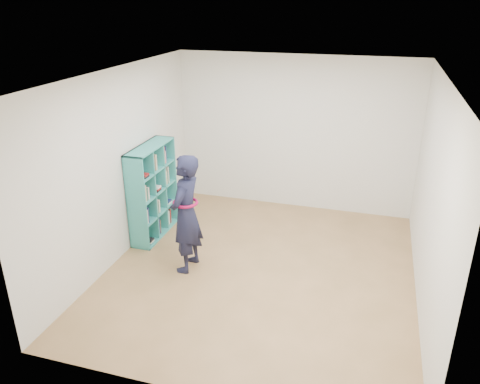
% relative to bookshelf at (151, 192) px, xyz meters
% --- Properties ---
extents(floor, '(4.50, 4.50, 0.00)m').
position_rel_bookshelf_xyz_m(floor, '(1.86, -0.57, -0.69)').
color(floor, olive).
rests_on(floor, ground).
extents(ceiling, '(4.50, 4.50, 0.00)m').
position_rel_bookshelf_xyz_m(ceiling, '(1.86, -0.57, 1.91)').
color(ceiling, white).
rests_on(ceiling, wall_back).
extents(wall_left, '(0.02, 4.50, 2.60)m').
position_rel_bookshelf_xyz_m(wall_left, '(-0.14, -0.57, 0.61)').
color(wall_left, silver).
rests_on(wall_left, floor).
extents(wall_right, '(0.02, 4.50, 2.60)m').
position_rel_bookshelf_xyz_m(wall_right, '(3.86, -0.57, 0.61)').
color(wall_right, silver).
rests_on(wall_right, floor).
extents(wall_back, '(4.00, 0.02, 2.60)m').
position_rel_bookshelf_xyz_m(wall_back, '(1.86, 1.68, 0.61)').
color(wall_back, silver).
rests_on(wall_back, floor).
extents(wall_front, '(4.00, 0.02, 2.60)m').
position_rel_bookshelf_xyz_m(wall_front, '(1.86, -2.82, 0.61)').
color(wall_front, silver).
rests_on(wall_front, floor).
extents(bookshelf, '(0.31, 1.07, 1.43)m').
position_rel_bookshelf_xyz_m(bookshelf, '(0.00, 0.00, 0.00)').
color(bookshelf, teal).
rests_on(bookshelf, floor).
extents(person, '(0.41, 0.60, 1.62)m').
position_rel_bookshelf_xyz_m(person, '(0.90, -0.78, 0.12)').
color(person, black).
rests_on(person, floor).
extents(smartphone, '(0.02, 0.09, 0.13)m').
position_rel_bookshelf_xyz_m(smartphone, '(0.75, -0.70, 0.22)').
color(smartphone, silver).
rests_on(smartphone, person).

